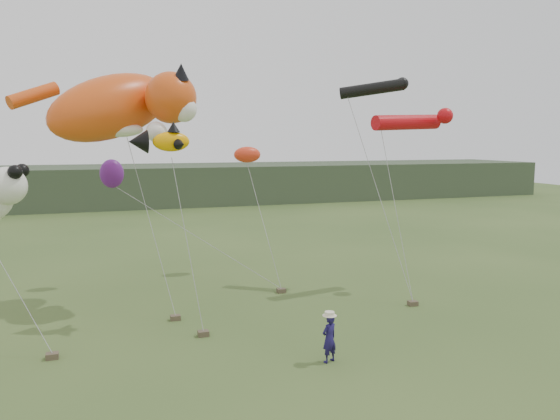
{
  "coord_description": "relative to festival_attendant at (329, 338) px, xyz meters",
  "views": [
    {
      "loc": [
        -6.14,
        -14.67,
        6.71
      ],
      "look_at": [
        -0.21,
        3.0,
        4.32
      ],
      "focal_mm": 35.0,
      "sensor_mm": 36.0,
      "label": 1
    }
  ],
  "objects": [
    {
      "name": "headland",
      "position": [
        -3.44,
        44.77,
        1.18
      ],
      "size": [
        90.0,
        13.0,
        4.0
      ],
      "color": "#2D3D28",
      "rests_on": "ground"
    },
    {
      "name": "fish_kite",
      "position": [
        -4.32,
        5.47,
        5.94
      ],
      "size": [
        2.18,
        1.48,
        1.14
      ],
      "color": "#FFA400",
      "rests_on": "ground"
    },
    {
      "name": "ground",
      "position": [
        -0.33,
        0.08,
        -0.75
      ],
      "size": [
        120.0,
        120.0,
        0.0
      ],
      "primitive_type": "plane",
      "color": "#385123",
      "rests_on": "ground"
    },
    {
      "name": "sandbag_anchors",
      "position": [
        -1.71,
        4.72,
        -0.65
      ],
      "size": [
        13.93,
        5.02,
        0.19
      ],
      "color": "brown",
      "rests_on": "ground"
    },
    {
      "name": "cat_kite",
      "position": [
        -5.35,
        8.25,
        7.32
      ],
      "size": [
        7.19,
        4.87,
        3.9
      ],
      "color": "#DE4C13",
      "rests_on": "ground"
    },
    {
      "name": "festival_attendant",
      "position": [
        0.0,
        0.0,
        0.0
      ],
      "size": [
        0.64,
        0.54,
        1.49
      ],
      "primitive_type": "imported",
      "rotation": [
        0.0,
        0.0,
        3.53
      ],
      "color": "#1B144B",
      "rests_on": "ground"
    },
    {
      "name": "tube_kites",
      "position": [
        6.67,
        7.42,
        7.37
      ],
      "size": [
        4.38,
        3.38,
        2.47
      ],
      "color": "black",
      "rests_on": "ground"
    },
    {
      "name": "misc_kites",
      "position": [
        -2.72,
        11.85,
        4.82
      ],
      "size": [
        7.86,
        1.57,
        1.85
      ],
      "color": "red",
      "rests_on": "ground"
    }
  ]
}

